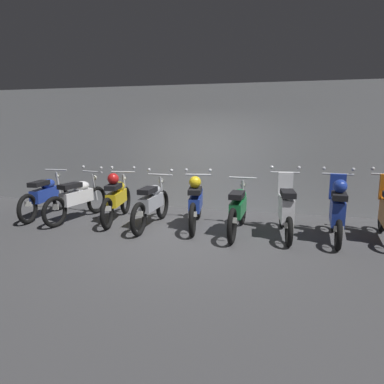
# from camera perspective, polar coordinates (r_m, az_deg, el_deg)

# --- Properties ---
(ground_plane) EXTENTS (80.00, 80.00, 0.00)m
(ground_plane) POSITION_cam_1_polar(r_m,az_deg,el_deg) (6.50, -0.90, -7.55)
(ground_plane) COLOR #424244
(back_wall) EXTENTS (16.00, 0.30, 3.04)m
(back_wall) POSITION_cam_1_polar(r_m,az_deg,el_deg) (8.61, 3.34, 7.25)
(back_wall) COLOR #9EA0A3
(back_wall) RESTS_ON ground
(motorbike_slot_0) EXTENTS (0.56, 1.95, 1.03)m
(motorbike_slot_0) POSITION_cam_1_polar(r_m,az_deg,el_deg) (8.62, -23.14, -0.49)
(motorbike_slot_0) COLOR black
(motorbike_slot_0) RESTS_ON ground
(motorbike_slot_1) EXTENTS (0.62, 1.93, 1.15)m
(motorbike_slot_1) POSITION_cam_1_polar(r_m,az_deg,el_deg) (8.04, -18.39, -0.91)
(motorbike_slot_1) COLOR black
(motorbike_slot_1) RESTS_ON ground
(motorbike_slot_2) EXTENTS (0.58, 1.94, 1.15)m
(motorbike_slot_2) POSITION_cam_1_polar(r_m,az_deg,el_deg) (7.70, -12.35, -0.83)
(motorbike_slot_2) COLOR black
(motorbike_slot_2) RESTS_ON ground
(motorbike_slot_3) EXTENTS (0.59, 1.95, 1.15)m
(motorbike_slot_3) POSITION_cam_1_polar(r_m,az_deg,el_deg) (7.16, -6.67, -1.82)
(motorbike_slot_3) COLOR black
(motorbike_slot_3) RESTS_ON ground
(motorbike_slot_4) EXTENTS (0.58, 1.94, 1.15)m
(motorbike_slot_4) POSITION_cam_1_polar(r_m,az_deg,el_deg) (7.07, 0.65, -1.61)
(motorbike_slot_4) COLOR black
(motorbike_slot_4) RESTS_ON ground
(motorbike_slot_5) EXTENTS (0.56, 1.95, 1.03)m
(motorbike_slot_5) POSITION_cam_1_polar(r_m,az_deg,el_deg) (6.71, 7.66, -2.71)
(motorbike_slot_5) COLOR black
(motorbike_slot_5) RESTS_ON ground
(motorbike_slot_6) EXTENTS (0.59, 1.68, 1.29)m
(motorbike_slot_6) POSITION_cam_1_polar(r_m,az_deg,el_deg) (6.72, 15.28, -2.66)
(motorbike_slot_6) COLOR black
(motorbike_slot_6) RESTS_ON ground
(motorbike_slot_7) EXTENTS (0.59, 1.68, 1.29)m
(motorbike_slot_7) POSITION_cam_1_polar(r_m,az_deg,el_deg) (6.78, 22.93, -2.67)
(motorbike_slot_7) COLOR black
(motorbike_slot_7) RESTS_ON ground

